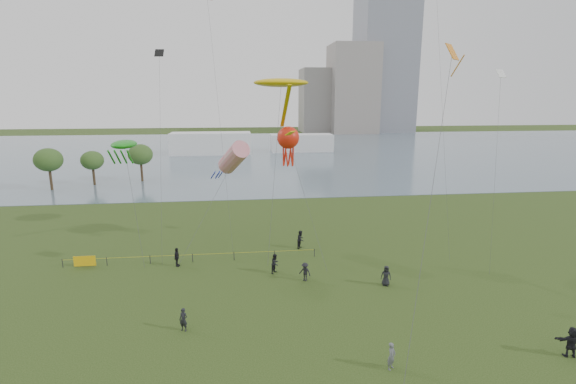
{
  "coord_description": "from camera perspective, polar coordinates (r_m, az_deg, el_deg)",
  "views": [
    {
      "loc": [
        -3.8,
        -23.33,
        15.66
      ],
      "look_at": [
        0.0,
        10.0,
        8.0
      ],
      "focal_mm": 26.0,
      "sensor_mm": 36.0,
      "label": 1
    }
  ],
  "objects": [
    {
      "name": "spectator_c",
      "position": [
        41.15,
        -14.96,
        -8.6
      ],
      "size": [
        0.63,
        1.13,
        1.81
      ],
      "primitive_type": "imported",
      "rotation": [
        0.0,
        0.0,
        1.39
      ],
      "color": "black",
      "rests_on": "ground_plane"
    },
    {
      "name": "spectator_a",
      "position": [
        38.39,
        -1.76,
        -9.75
      ],
      "size": [
        1.07,
        1.12,
        1.81
      ],
      "primitive_type": "imported",
      "rotation": [
        0.0,
        0.0,
        0.96
      ],
      "color": "black",
      "rests_on": "ground_plane"
    },
    {
      "name": "small_kites",
      "position": [
        44.05,
        4.48,
        21.99
      ],
      "size": [
        32.83,
        9.78,
        10.29
      ],
      "color": "black"
    },
    {
      "name": "kite_flyer",
      "position": [
        26.94,
        13.98,
        -20.94
      ],
      "size": [
        0.72,
        0.71,
        1.68
      ],
      "primitive_type": "imported",
      "rotation": [
        0.0,
        0.0,
        0.74
      ],
      "color": "#565A5D",
      "rests_on": "ground_plane"
    },
    {
      "name": "spectator_d",
      "position": [
        36.96,
        13.25,
        -11.08
      ],
      "size": [
        1.0,
        0.82,
        1.75
      ],
      "primitive_type": "imported",
      "rotation": [
        0.0,
        0.0,
        -0.35
      ],
      "color": "black",
      "rests_on": "ground_plane"
    },
    {
      "name": "lake",
      "position": [
        124.37,
        -4.72,
        5.6
      ],
      "size": [
        400.0,
        120.0,
        0.08
      ],
      "primitive_type": "cube",
      "color": "slate",
      "rests_on": "ground_plane"
    },
    {
      "name": "kite_windsock",
      "position": [
        44.37,
        -7.46,
        4.67
      ],
      "size": [
        7.32,
        8.13,
        11.4
      ],
      "rotation": [
        0.0,
        0.0,
        -0.1
      ],
      "color": "#3F3F42"
    },
    {
      "name": "spectator_f",
      "position": [
        30.59,
        -14.1,
        -16.58
      ],
      "size": [
        0.71,
        0.6,
        1.64
      ],
      "primitive_type": "imported",
      "rotation": [
        0.0,
        0.0,
        -0.42
      ],
      "color": "black",
      "rests_on": "ground_plane"
    },
    {
      "name": "spectator_g",
      "position": [
        44.35,
        1.75,
        -6.49
      ],
      "size": [
        1.11,
        1.18,
        1.93
      ],
      "primitive_type": "imported",
      "rotation": [
        0.0,
        0.0,
        1.02
      ],
      "color": "black",
      "rests_on": "ground_plane"
    },
    {
      "name": "kite_creature",
      "position": [
        43.0,
        -21.51,
        6.03
      ],
      "size": [
        2.97,
        5.57,
        11.64
      ],
      "rotation": [
        0.0,
        0.0,
        0.34
      ],
      "color": "#3F3F42"
    },
    {
      "name": "pavilion_right",
      "position": [
        123.33,
        1.85,
        6.74
      ],
      "size": [
        18.0,
        7.0,
        5.0
      ],
      "primitive_type": "cube",
      "color": "silver",
      "rests_on": "ground_plane"
    },
    {
      "name": "trees",
      "position": [
        82.17,
        -24.95,
        4.23
      ],
      "size": [
        18.31,
        10.65,
        7.23
      ],
      "color": "#332517",
      "rests_on": "ground_plane"
    },
    {
      "name": "pavilion_left",
      "position": [
        119.28,
        -10.48,
        6.56
      ],
      "size": [
        22.0,
        8.0,
        6.0
      ],
      "primitive_type": "cube",
      "color": "white",
      "rests_on": "ground_plane"
    },
    {
      "name": "ground_plane",
      "position": [
        28.35,
        2.45,
        -20.68
      ],
      "size": [
        400.0,
        400.0,
        0.0
      ],
      "primitive_type": "plane",
      "color": "#213510"
    },
    {
      "name": "spectator_e",
      "position": [
        32.28,
        34.28,
        -16.6
      ],
      "size": [
        1.9,
        0.97,
        1.96
      ],
      "primitive_type": "imported",
      "rotation": [
        0.0,
        0.0,
        2.92
      ],
      "color": "black",
      "rests_on": "ground_plane"
    },
    {
      "name": "building_mid",
      "position": [
        191.93,
        8.79,
        13.72
      ],
      "size": [
        20.0,
        20.0,
        38.0
      ],
      "primitive_type": "cube",
      "color": "gray",
      "rests_on": "ground_plane"
    },
    {
      "name": "spectator_b",
      "position": [
        36.89,
        2.34,
        -10.85
      ],
      "size": [
        1.23,
        1.13,
        1.66
      ],
      "primitive_type": "imported",
      "rotation": [
        0.0,
        0.0,
        -0.63
      ],
      "color": "black",
      "rests_on": "ground_plane"
    },
    {
      "name": "building_low",
      "position": [
        194.65,
        4.19,
        12.35
      ],
      "size": [
        16.0,
        18.0,
        28.0
      ],
      "primitive_type": "cube",
      "color": "gray",
      "rests_on": "ground_plane"
    },
    {
      "name": "kite_stingray",
      "position": [
        44.31,
        -0.94,
        14.66
      ],
      "size": [
        5.71,
        10.26,
        17.55
      ],
      "rotation": [
        0.0,
        0.0,
        0.43
      ],
      "color": "#3F3F42"
    },
    {
      "name": "kite_delta",
      "position": [
        31.33,
        21.32,
        15.24
      ],
      "size": [
        7.31,
        11.27,
        19.26
      ],
      "rotation": [
        0.0,
        0.0,
        -0.22
      ],
      "color": "#3F3F42"
    },
    {
      "name": "kite_octopus",
      "position": [
        42.76,
        0.03,
        7.36
      ],
      "size": [
        3.94,
        8.4,
        12.77
      ],
      "rotation": [
        0.0,
        0.0,
        -0.36
      ],
      "color": "#3F3F42"
    },
    {
      "name": "fence",
      "position": [
        43.07,
        -21.13,
        -8.57
      ],
      "size": [
        24.07,
        0.07,
        1.05
      ],
      "color": "black",
      "rests_on": "ground_plane"
    }
  ]
}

